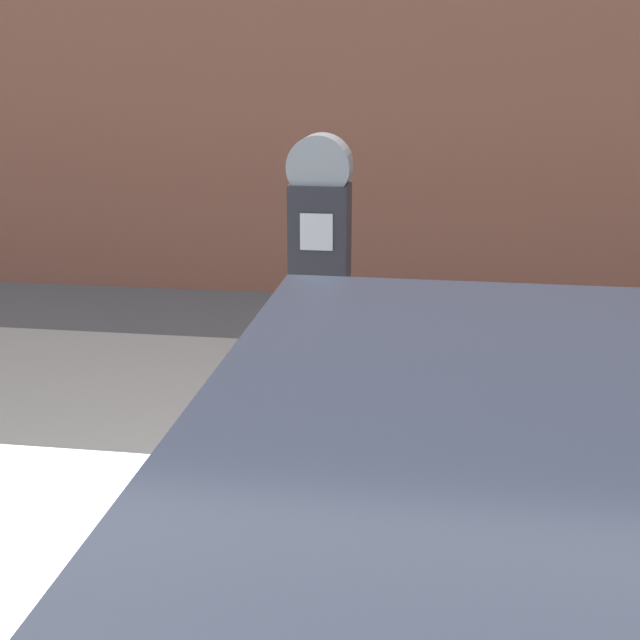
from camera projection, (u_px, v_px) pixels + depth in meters
name	position (u px, v px, depth m)	size (l,w,h in m)	color
sidewalk	(385.00, 452.00, 4.26)	(24.00, 2.80, 0.13)	#BCB7AD
parking_meter	(320.00, 248.00, 2.97)	(0.21, 0.16, 1.53)	#2D2D30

